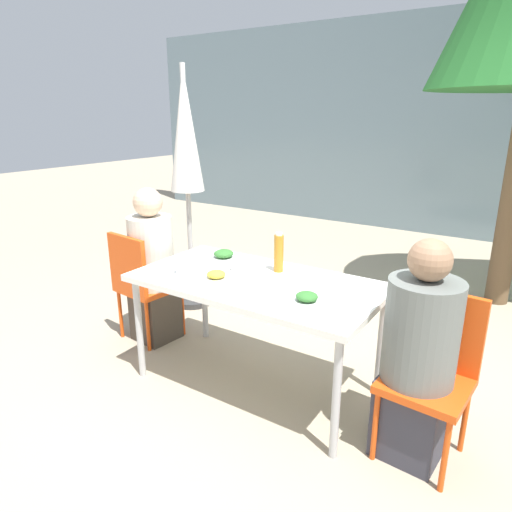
# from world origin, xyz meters

# --- Properties ---
(ground_plane) EXTENTS (24.00, 24.00, 0.00)m
(ground_plane) POSITION_xyz_m (0.00, 0.00, 0.00)
(ground_plane) COLOR tan
(building_facade) EXTENTS (10.00, 0.20, 3.00)m
(building_facade) POSITION_xyz_m (0.00, 4.71, 1.50)
(building_facade) COLOR slate
(building_facade) RESTS_ON ground
(dining_table) EXTENTS (1.51, 0.79, 0.73)m
(dining_table) POSITION_xyz_m (0.00, 0.00, 0.67)
(dining_table) COLOR white
(dining_table) RESTS_ON ground
(chair_left) EXTENTS (0.44, 0.44, 0.85)m
(chair_left) POSITION_xyz_m (-1.06, 0.04, 0.50)
(chair_left) COLOR #E54C14
(chair_left) RESTS_ON ground
(person_left) EXTENTS (0.33, 0.33, 1.19)m
(person_left) POSITION_xyz_m (-1.01, 0.11, 0.56)
(person_left) COLOR #473D33
(person_left) RESTS_ON ground
(chair_right) EXTENTS (0.43, 0.43, 0.85)m
(chair_right) POSITION_xyz_m (1.06, -0.00, 0.50)
(chair_right) COLOR #E54C14
(chair_right) RESTS_ON ground
(person_right) EXTENTS (0.36, 0.36, 1.16)m
(person_right) POSITION_xyz_m (1.01, -0.08, 0.54)
(person_right) COLOR #383842
(person_right) RESTS_ON ground
(closed_umbrella) EXTENTS (0.36, 0.36, 2.08)m
(closed_umbrella) POSITION_xyz_m (-1.23, 0.79, 1.44)
(closed_umbrella) COLOR #333333
(closed_umbrella) RESTS_ON ground
(plate_0) EXTENTS (0.25, 0.25, 0.07)m
(plate_0) POSITION_xyz_m (-0.41, 0.21, 0.75)
(plate_0) COLOR white
(plate_0) RESTS_ON dining_table
(plate_1) EXTENTS (0.21, 0.21, 0.06)m
(plate_1) POSITION_xyz_m (-0.20, -0.14, 0.75)
(plate_1) COLOR white
(plate_1) RESTS_ON dining_table
(plate_2) EXTENTS (0.22, 0.22, 0.06)m
(plate_2) POSITION_xyz_m (0.42, -0.15, 0.75)
(plate_2) COLOR white
(plate_2) RESTS_ON dining_table
(bottle) EXTENTS (0.06, 0.06, 0.26)m
(bottle) POSITION_xyz_m (0.04, 0.20, 0.85)
(bottle) COLOR #B7751E
(bottle) RESTS_ON dining_table
(drinking_cup) EXTENTS (0.08, 0.08, 0.09)m
(drinking_cup) POSITION_xyz_m (-0.45, -0.17, 0.78)
(drinking_cup) COLOR silver
(drinking_cup) RESTS_ON dining_table
(salad_bowl) EXTENTS (0.15, 0.15, 0.05)m
(salad_bowl) POSITION_xyz_m (-0.17, 0.10, 0.75)
(salad_bowl) COLOR white
(salad_bowl) RESTS_ON dining_table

